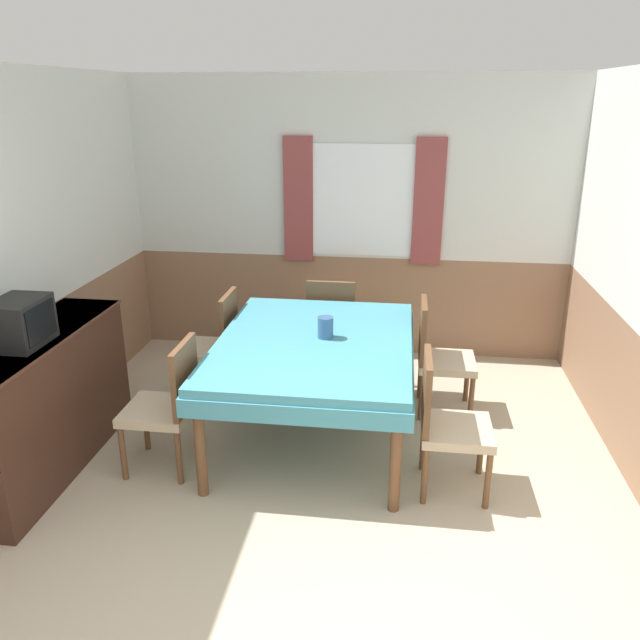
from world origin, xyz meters
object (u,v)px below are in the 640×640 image
at_px(chair_right_far, 438,354).
at_px(sideboard, 44,403).
at_px(dining_table, 315,353).
at_px(chair_left_far, 215,343).
at_px(chair_head_window, 332,323).
at_px(tv, 20,322).
at_px(chair_left_near, 168,402).
at_px(chair_right_near, 446,420).
at_px(vase, 325,327).

height_order(chair_right_far, sideboard, sideboard).
relative_size(dining_table, chair_left_far, 2.00).
height_order(chair_head_window, sideboard, sideboard).
distance_m(dining_table, chair_right_far, 1.07).
relative_size(chair_head_window, tv, 2.47).
distance_m(dining_table, chair_left_near, 1.07).
height_order(chair_left_far, sideboard, sideboard).
bearing_deg(chair_head_window, chair_right_near, -61.33).
height_order(chair_left_near, sideboard, sideboard).
xyz_separation_m(chair_head_window, tv, (-1.71, -1.89, 0.61)).
bearing_deg(chair_right_near, chair_left_near, -90.00).
bearing_deg(chair_right_far, sideboard, -65.81).
bearing_deg(chair_right_far, dining_table, -59.38).
height_order(chair_left_far, chair_right_far, same).
distance_m(chair_left_far, sideboard, 1.44).
relative_size(chair_head_window, chair_right_near, 1.00).
distance_m(chair_left_far, vase, 1.15).
bearing_deg(chair_right_near, chair_left_far, -120.62).
distance_m(chair_right_far, vase, 1.03).
distance_m(chair_left_near, chair_right_near, 1.81).
bearing_deg(tv, chair_left_near, 16.10).
relative_size(dining_table, chair_right_far, 2.00).
bearing_deg(tv, chair_head_window, 47.86).
bearing_deg(vase, dining_table, -144.06).
xyz_separation_m(chair_head_window, vase, (0.07, -1.07, 0.36)).
xyz_separation_m(chair_left_far, chair_head_window, (0.91, 0.58, 0.00)).
relative_size(sideboard, tv, 4.36).
bearing_deg(chair_right_far, chair_head_window, -122.83).
relative_size(chair_left_far, vase, 5.92).
distance_m(tv, vase, 1.98).
distance_m(chair_right_far, sideboard, 2.88).
distance_m(chair_left_far, chair_head_window, 1.08).
bearing_deg(sideboard, chair_head_window, 45.68).
distance_m(dining_table, vase, 0.20).
bearing_deg(dining_table, tv, -155.80).
height_order(chair_right_far, tv, tv).
relative_size(chair_head_window, vase, 5.92).
bearing_deg(chair_head_window, sideboard, -134.32).
height_order(chair_right_near, vase, vase).
bearing_deg(dining_table, chair_right_far, 30.62).
bearing_deg(chair_right_far, chair_left_near, -59.38).
distance_m(chair_left_far, chair_right_far, 1.81).
bearing_deg(sideboard, chair_left_near, 7.59).
height_order(dining_table, chair_right_near, chair_right_near).
relative_size(dining_table, chair_head_window, 2.00).
relative_size(chair_right_far, sideboard, 0.57).
relative_size(sideboard, vase, 10.44).
bearing_deg(tv, vase, 24.72).
height_order(chair_left_near, chair_right_far, same).
bearing_deg(vase, tv, -155.28).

